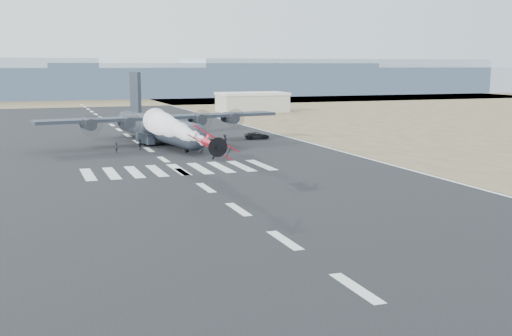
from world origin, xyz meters
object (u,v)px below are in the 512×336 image
crew_f (140,144)px  crew_h (187,142)px  support_vehicle (257,136)px  crew_g (179,142)px  transport_aircraft (158,126)px  aerobatic_biplane (211,144)px  hangar_right (252,102)px  crew_a (117,148)px  crew_b (173,141)px  crew_e (224,144)px  crew_c (225,139)px  crew_d (203,141)px

crew_f → crew_h: bearing=108.3°
support_vehicle → crew_g: 18.40m
crew_h → transport_aircraft: bearing=-45.7°
aerobatic_biplane → hangar_right: bearing=68.0°
crew_g → crew_h: 1.47m
crew_a → crew_b: 11.49m
hangar_right → crew_b: hangar_right is taller
aerobatic_biplane → crew_e: bearing=70.5°
hangar_right → support_vehicle: hangar_right is taller
crew_c → crew_d: 4.18m
crew_d → crew_g: (-4.29, -0.28, -0.08)m
crew_a → crew_f: size_ratio=0.95×
hangar_right → crew_d: size_ratio=11.19×
crew_d → crew_a: bearing=-118.2°
support_vehicle → crew_g: (-16.97, -7.10, 0.18)m
aerobatic_biplane → crew_c: (15.87, 47.17, -5.26)m
aerobatic_biplane → crew_d: 48.58m
crew_e → crew_f: (-13.55, 4.55, 0.08)m
crew_e → crew_h: size_ratio=0.95×
crew_a → crew_c: bearing=-84.4°
crew_c → crew_h: bearing=-43.6°
support_vehicle → aerobatic_biplane: bearing=159.3°
crew_b → crew_f: 6.27m
support_vehicle → crew_b: size_ratio=2.55×
crew_f → hangar_right: bearing=160.7°
hangar_right → crew_b: (-41.30, -75.10, -2.08)m
aerobatic_biplane → crew_g: aerobatic_biplane is taller
crew_d → crew_g: size_ratio=1.10×
crew_c → crew_d: size_ratio=1.02×
support_vehicle → crew_c: bearing=131.2°
hangar_right → crew_b: 85.73m
crew_a → aerobatic_biplane: bearing=177.8°
crew_f → crew_g: 6.97m
hangar_right → crew_g: hangar_right is taller
crew_h → hangar_right: bearing=-109.2°
crew_c → support_vehicle: bearing=170.5°
crew_f → crew_h: 8.44m
transport_aircraft → crew_e: transport_aircraft is taller
crew_a → crew_g: (11.26, 3.93, 0.02)m
hangar_right → crew_h: 85.42m
aerobatic_biplane → crew_d: aerobatic_biplane is taller
support_vehicle → crew_d: 14.40m
crew_h → crew_d: bearing=-170.2°
crew_c → crew_f: bearing=-42.1°
crew_c → crew_g: 8.48m
aerobatic_biplane → crew_g: size_ratio=2.93×
crew_g → crew_h: crew_g is taller
transport_aircraft → crew_f: (-4.37, -6.33, -2.42)m
crew_a → crew_h: (12.72, 4.12, 0.00)m
crew_e → crew_c: bearing=76.6°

